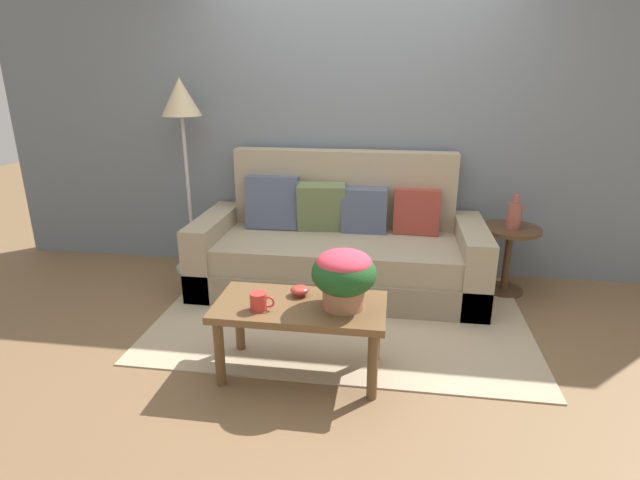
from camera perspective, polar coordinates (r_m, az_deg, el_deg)
name	(u,v)px	position (r m, az deg, el deg)	size (l,w,h in m)	color
ground_plane	(340,324)	(3.61, 2.32, -9.56)	(14.00, 14.00, 0.00)	brown
wall_back	(357,113)	(4.34, 4.29, 14.22)	(6.40, 0.12, 2.74)	slate
area_rug	(342,314)	(3.73, 2.56, -8.45)	(2.62, 1.75, 0.01)	tan
couch	(339,248)	(4.10, 2.13, -0.92)	(2.28, 0.93, 1.08)	gray
coffee_table	(300,314)	(2.91, -2.26, -8.48)	(0.98, 0.50, 0.45)	brown
side_table	(509,248)	(4.24, 20.69, -0.83)	(0.46, 0.46, 0.55)	#4C331E
floor_lamp	(182,116)	(4.40, -15.44, 13.42)	(0.33, 0.33, 1.66)	#B2B2B7
potted_plant	(344,274)	(2.76, 2.74, -3.86)	(0.36, 0.36, 0.33)	#A36B4C
coffee_mug	(259,301)	(2.81, -6.97, -6.95)	(0.14, 0.09, 0.10)	red
snack_bowl	(300,290)	(2.96, -2.30, -5.74)	(0.11, 0.11, 0.06)	#B2382D
table_vase	(514,215)	(4.14, 21.25, 2.70)	(0.11, 0.11, 0.27)	#934C42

